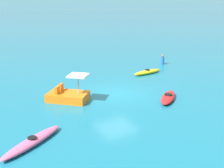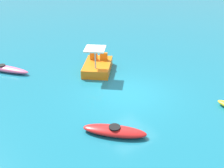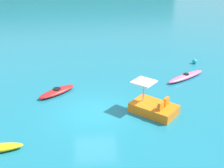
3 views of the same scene
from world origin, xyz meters
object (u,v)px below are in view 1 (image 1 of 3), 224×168
at_px(kayak_red, 168,97).
at_px(pedal_boat_orange, 68,95).
at_px(kayak_pink, 32,142).
at_px(kayak_yellow, 147,72).
at_px(person_near_shore, 163,60).

height_order(kayak_red, pedal_boat_orange, pedal_boat_orange).
bearing_deg(kayak_red, kayak_pink, 10.23).
height_order(kayak_pink, pedal_boat_orange, pedal_boat_orange).
xyz_separation_m(kayak_pink, pedal_boat_orange, (-3.40, -4.45, 0.17)).
distance_m(kayak_pink, kayak_yellow, 13.29).
height_order(kayak_yellow, pedal_boat_orange, pedal_boat_orange).
bearing_deg(kayak_red, pedal_boat_orange, -27.80).
distance_m(kayak_yellow, kayak_red, 6.03).
bearing_deg(person_near_shore, kayak_pink, 32.60).
bearing_deg(kayak_yellow, kayak_red, 66.65).
bearing_deg(kayak_pink, pedal_boat_orange, -127.35).
relative_size(kayak_red, person_near_shore, 2.78).
distance_m(kayak_pink, pedal_boat_orange, 5.60).
bearing_deg(person_near_shore, kayak_red, 53.86).
distance_m(kayak_pink, person_near_shore, 17.06).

